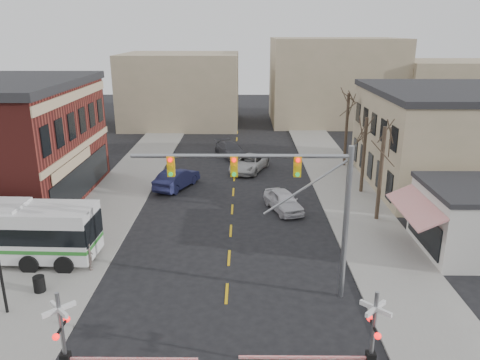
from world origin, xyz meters
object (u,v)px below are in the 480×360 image
Objects in this scene: car_d at (230,150)px; pedestrian_far at (52,227)px; car_a at (283,201)px; car_b at (177,179)px; rr_crossing_east at (361,339)px; rr_crossing_west at (74,340)px; car_c at (249,163)px; traffic_signal_mast at (289,191)px; trash_bin at (39,284)px; pedestrian_near at (89,256)px.

car_d is 2.74× the size of pedestrian_far.
car_a is 10.24m from car_b.
rr_crossing_west is at bearing -179.22° from rr_crossing_east.
car_d is (-1.98, 5.35, -0.01)m from car_c.
pedestrian_far reaches higher than car_b.
car_c is at bearing 84.42° from car_a.
traffic_signal_mast is at bearing 36.40° from rr_crossing_west.
trash_bin is 29.13m from car_d.
car_a is 15.12m from pedestrian_near.
rr_crossing_west reaches higher than pedestrian_near.
rr_crossing_west is 9.22m from pedestrian_near.
rr_crossing_west is 1.06× the size of car_d.
car_c is at bearing 63.34° from trash_bin.
rr_crossing_east is 34.49m from car_d.
car_a is at bearing -55.15° from car_c.
car_b is (0.63, 23.55, -1.12)m from rr_crossing_west.
rr_crossing_west is 10.91m from rr_crossing_east.
rr_crossing_east reaches higher than trash_bin.
car_b is at bearing 31.89° from pedestrian_far.
rr_crossing_west is at bearing -122.24° from car_d.
car_d is (9.21, 27.64, 0.22)m from trash_bin.
rr_crossing_west reaches higher than car_c.
trash_bin is at bearing -95.26° from car_c.
pedestrian_far is (-15.40, -5.69, 0.31)m from car_a.
trash_bin is at bearing 97.27° from car_b.
rr_crossing_west is at bearing 111.61° from car_b.
pedestrian_far is at bearing 115.20° from rr_crossing_west.
trash_bin is at bearing 123.20° from rr_crossing_west.
car_d is (-3.62, 27.76, -5.00)m from traffic_signal_mast.
traffic_signal_mast reaches higher than pedestrian_near.
rr_crossing_west is at bearing -91.73° from pedestrian_far.
rr_crossing_west is at bearing -56.80° from trash_bin.
rr_crossing_east is 3.45× the size of pedestrian_near.
rr_crossing_east is 25.59m from car_b.
rr_crossing_east is at bearing -63.51° from pedestrian_far.
pedestrian_near is at bearing 146.65° from rr_crossing_east.
car_b is 14.98m from pedestrian_near.
trash_bin is 0.16× the size of car_b.
rr_crossing_east is 21.02m from pedestrian_far.
pedestrian_near is (-7.31, -25.24, 0.17)m from car_d.
traffic_signal_mast reaches higher than rr_crossing_west.
trash_bin is 17.76m from car_b.
car_c is at bearing 97.87° from rr_crossing_east.
car_a is at bearing 62.77° from rr_crossing_west.
rr_crossing_west is 14.03m from pedestrian_far.
car_a is at bearing 94.60° from rr_crossing_east.
rr_crossing_east is at bearing -60.73° from car_c.
car_d is 26.28m from pedestrian_near.
rr_crossing_east is 1.08× the size of car_b.
car_b is 3.19× the size of pedestrian_near.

